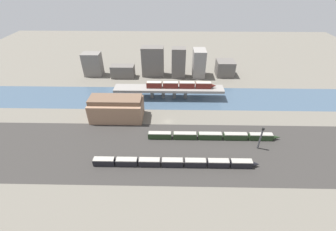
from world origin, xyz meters
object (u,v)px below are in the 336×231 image
at_px(train_yard_near, 175,163).
at_px(signal_tower, 260,138).
at_px(train_on_bridge, 181,85).
at_px(warehouse_building, 117,108).
at_px(train_yard_mid, 213,136).

xyz_separation_m(train_yard_near, signal_tower, (40.46, 12.04, 4.54)).
bearing_deg(train_yard_near, signal_tower, 16.58).
distance_m(train_on_bridge, warehouse_building, 44.04).
bearing_deg(warehouse_building, train_yard_mid, -18.69).
relative_size(train_yard_near, signal_tower, 5.95).
height_order(train_yard_near, warehouse_building, warehouse_building).
bearing_deg(warehouse_building, train_yard_near, -47.78).
xyz_separation_m(train_on_bridge, warehouse_building, (-36.97, -23.71, -3.20)).
distance_m(train_yard_mid, signal_tower, 22.53).
relative_size(train_yard_near, train_yard_mid, 1.09).
height_order(train_yard_mid, warehouse_building, warehouse_building).
relative_size(warehouse_building, signal_tower, 2.38).
bearing_deg(warehouse_building, signal_tower, -18.44).
distance_m(train_yard_near, train_yard_mid, 27.04).
bearing_deg(train_yard_near, train_on_bridge, 86.44).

